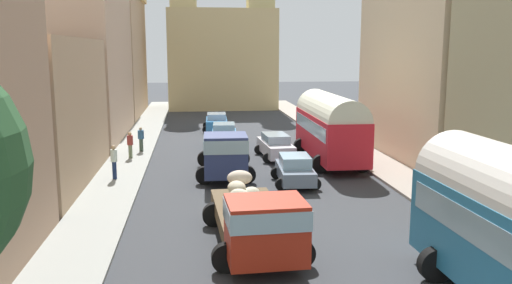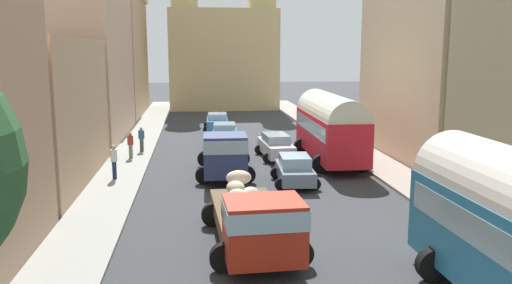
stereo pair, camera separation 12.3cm
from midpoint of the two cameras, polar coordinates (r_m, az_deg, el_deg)
ground_plane at (r=32.82m, az=-0.90°, el=-1.63°), size 154.00×154.00×0.00m
sidewalk_left at (r=32.87m, az=-13.58°, el=-1.77°), size 2.50×70.00×0.14m
sidewalk_right at (r=34.30m, az=11.24°, el=-1.20°), size 2.50×70.00×0.14m
building_left_2 at (r=27.81m, az=-23.60°, el=2.89°), size 5.68×11.98×7.13m
building_left_3 at (r=40.79m, az=-17.75°, el=9.74°), size 4.71×13.44×13.54m
building_left_4 at (r=55.11m, az=-14.91°, el=9.13°), size 5.22×14.16×12.21m
building_right_2 at (r=33.69m, az=18.06°, el=10.03°), size 4.42×12.61×13.83m
distant_church at (r=60.59m, az=-3.76°, el=9.73°), size 11.95×7.82×18.22m
parked_bus_1 at (r=31.23m, az=7.87°, el=1.83°), size 3.36×8.70×4.04m
cargo_truck_0 at (r=17.30m, az=-0.19°, el=-8.24°), size 3.36×7.20×2.26m
cargo_truck_1 at (r=27.16m, az=-3.49°, el=-1.27°), size 3.12×6.84×2.49m
car_0 at (r=36.06m, az=-3.56°, el=0.71°), size 2.39×3.82×1.64m
car_1 at (r=43.32m, az=-4.36°, el=2.16°), size 2.37×3.84×1.47m
car_2 at (r=26.14m, az=4.08°, el=-3.00°), size 2.31×3.82×1.46m
car_3 at (r=32.38m, az=2.00°, el=-0.42°), size 2.31×4.47×1.50m
pedestrian_0 at (r=34.54m, az=-12.39°, el=0.35°), size 0.50×0.50×1.71m
pedestrian_1 at (r=32.57m, az=-13.52°, el=-0.23°), size 0.50×0.50×1.73m
pedestrian_2 at (r=27.47m, az=-15.18°, el=-1.97°), size 0.41×0.41×1.87m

